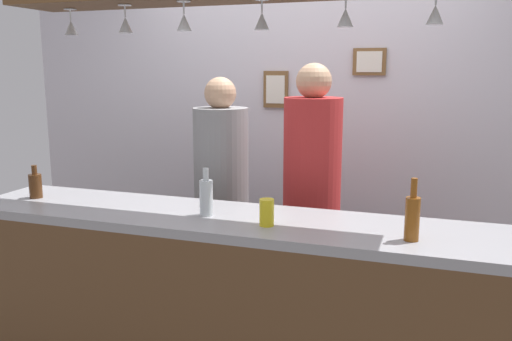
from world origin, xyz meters
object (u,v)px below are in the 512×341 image
at_px(person_middle_grey_shirt, 221,184).
at_px(picture_frame_crest, 276,89).
at_px(person_right_red_shirt, 312,182).
at_px(bottle_beer_brown_stubby, 35,185).
at_px(drink_can, 267,212).
at_px(bottle_beer_amber_tall, 412,217).
at_px(picture_frame_upper_small, 369,62).
at_px(bottle_soda_clear, 206,196).

bearing_deg(person_middle_grey_shirt, picture_frame_crest, 77.53).
distance_m(person_right_red_shirt, picture_frame_crest, 0.95).
height_order(person_right_red_shirt, bottle_beer_brown_stubby, person_right_red_shirt).
bearing_deg(bottle_beer_brown_stubby, drink_can, -4.10).
height_order(person_right_red_shirt, bottle_beer_amber_tall, person_right_red_shirt).
height_order(bottle_beer_amber_tall, picture_frame_upper_small, picture_frame_upper_small).
relative_size(bottle_beer_amber_tall, picture_frame_crest, 1.00).
bearing_deg(person_right_red_shirt, bottle_soda_clear, -114.59).
bearing_deg(bottle_beer_amber_tall, person_middle_grey_shirt, 144.83).
distance_m(person_middle_grey_shirt, drink_can, 1.00).
distance_m(bottle_beer_brown_stubby, drink_can, 1.35).
relative_size(person_middle_grey_shirt, bottle_beer_brown_stubby, 9.24).
height_order(bottle_beer_brown_stubby, picture_frame_crest, picture_frame_crest).
bearing_deg(bottle_beer_amber_tall, bottle_beer_brown_stubby, 176.95).
bearing_deg(picture_frame_upper_small, bottle_soda_clear, -111.76).
distance_m(bottle_beer_amber_tall, bottle_beer_brown_stubby, 1.97).
bearing_deg(drink_can, person_right_red_shirt, 88.69).
relative_size(bottle_beer_brown_stubby, drink_can, 1.48).
bearing_deg(bottle_beer_amber_tall, person_right_red_shirt, 125.94).
bearing_deg(bottle_soda_clear, person_right_red_shirt, 65.41).
height_order(bottle_beer_amber_tall, drink_can, bottle_beer_amber_tall).
bearing_deg(bottle_beer_brown_stubby, person_right_red_shirt, 28.01).
bearing_deg(person_middle_grey_shirt, person_right_red_shirt, 0.00).
distance_m(bottle_soda_clear, picture_frame_crest, 1.50).
height_order(picture_frame_upper_small, picture_frame_crest, picture_frame_upper_small).
height_order(person_right_red_shirt, picture_frame_crest, person_right_red_shirt).
distance_m(person_right_red_shirt, picture_frame_upper_small, 1.00).
height_order(person_right_red_shirt, bottle_soda_clear, person_right_red_shirt).
distance_m(bottle_beer_brown_stubby, picture_frame_crest, 1.75).
bearing_deg(bottle_soda_clear, bottle_beer_amber_tall, -4.81).
bearing_deg(person_middle_grey_shirt, picture_frame_upper_small, 40.08).
bearing_deg(picture_frame_crest, person_right_red_shirt, -57.66).
relative_size(bottle_beer_amber_tall, drink_can, 2.13).
distance_m(bottle_beer_amber_tall, bottle_soda_clear, 0.95).
bearing_deg(drink_can, picture_frame_crest, 105.26).
distance_m(bottle_beer_amber_tall, picture_frame_upper_small, 1.68).
relative_size(drink_can, picture_frame_upper_small, 0.55).
height_order(bottle_soda_clear, picture_frame_upper_small, picture_frame_upper_small).
distance_m(person_right_red_shirt, bottle_beer_amber_tall, 1.03).
bearing_deg(picture_frame_crest, drink_can, -74.74).
distance_m(person_middle_grey_shirt, picture_frame_crest, 0.89).
relative_size(person_middle_grey_shirt, picture_frame_crest, 6.40).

